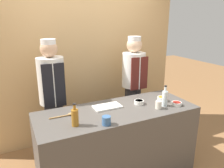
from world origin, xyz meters
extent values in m
cube|color=tan|center=(0.00, 1.22, 1.20)|extent=(3.21, 0.18, 2.40)
cube|color=#514C47|center=(0.00, 0.00, 0.45)|extent=(1.91, 0.74, 0.90)
cylinder|color=white|center=(0.33, 0.05, 0.93)|extent=(0.12, 0.12, 0.05)
cylinder|color=brown|center=(0.33, 0.05, 0.94)|extent=(0.10, 0.10, 0.01)
cylinder|color=white|center=(0.73, -0.19, 0.92)|extent=(0.12, 0.12, 0.04)
cylinder|color=red|center=(0.73, -0.19, 0.94)|extent=(0.10, 0.10, 0.01)
cylinder|color=white|center=(0.66, 0.01, 0.93)|extent=(0.12, 0.12, 0.05)
cylinder|color=orange|center=(0.66, 0.01, 0.95)|extent=(0.10, 0.10, 0.02)
cube|color=white|center=(-0.08, 0.12, 0.91)|extent=(0.33, 0.19, 0.02)
cylinder|color=silver|center=(0.58, -0.14, 1.00)|extent=(0.07, 0.07, 0.19)
cylinder|color=silver|center=(0.58, -0.14, 1.12)|extent=(0.03, 0.03, 0.06)
cylinder|color=black|center=(0.58, -0.14, 1.16)|extent=(0.03, 0.03, 0.02)
cylinder|color=#9E661E|center=(-0.56, -0.17, 0.99)|extent=(0.07, 0.07, 0.17)
cylinder|color=#9E661E|center=(-0.56, -0.17, 1.10)|extent=(0.03, 0.03, 0.05)
cylinder|color=black|center=(-0.56, -0.17, 1.14)|extent=(0.03, 0.03, 0.01)
cylinder|color=silver|center=(0.46, -0.18, 0.95)|extent=(0.07, 0.07, 0.10)
cylinder|color=#386093|center=(-0.27, -0.28, 0.95)|extent=(0.09, 0.09, 0.09)
cylinder|color=#B2844C|center=(-0.67, 0.09, 0.91)|extent=(0.22, 0.02, 0.02)
ellipsoid|color=#B2844C|center=(-0.54, 0.09, 0.92)|extent=(0.06, 0.05, 0.02)
cylinder|color=#28282D|center=(-0.62, 0.67, 0.43)|extent=(0.25, 0.25, 0.86)
cylinder|color=silver|center=(-0.62, 0.67, 1.17)|extent=(0.34, 0.34, 0.61)
cube|color=black|center=(-0.62, 0.51, 1.14)|extent=(0.28, 0.02, 0.56)
sphere|color=tan|center=(-0.62, 0.67, 1.58)|extent=(0.22, 0.22, 0.22)
cylinder|color=white|center=(-0.62, 0.67, 1.66)|extent=(0.18, 0.18, 0.08)
cylinder|color=#28282D|center=(0.62, 0.67, 0.46)|extent=(0.25, 0.25, 0.92)
cylinder|color=white|center=(0.62, 0.67, 1.18)|extent=(0.35, 0.35, 0.53)
cube|color=#561E19|center=(0.62, 0.51, 1.16)|extent=(0.28, 0.02, 0.48)
sphere|color=beige|center=(0.62, 0.67, 1.56)|extent=(0.23, 0.23, 0.23)
cylinder|color=white|center=(0.62, 0.67, 1.65)|extent=(0.19, 0.19, 0.08)
camera|label=1|loc=(-1.09, -2.12, 1.95)|focal=35.00mm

